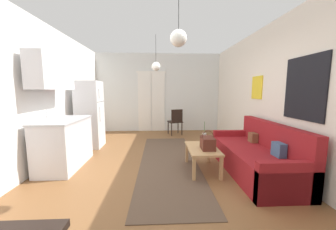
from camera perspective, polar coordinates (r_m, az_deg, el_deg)
name	(u,v)px	position (r m, az deg, el deg)	size (l,w,h in m)	color
ground_plane	(159,174)	(3.57, -2.85, -17.50)	(4.93, 7.69, 0.10)	brown
wall_back	(158,93)	(6.83, -2.96, 6.62)	(4.53, 0.13, 2.75)	silver
wall_right	(284,95)	(3.91, 31.66, 5.20)	(0.12, 7.29, 2.75)	silver
wall_left	(24,95)	(3.93, -37.46, 4.78)	(0.12, 7.29, 2.75)	white
area_rug	(169,161)	(4.00, 0.17, -13.80)	(1.13, 3.69, 0.01)	brown
couch	(257,157)	(3.76, 25.31, -11.46)	(0.85, 1.98, 0.89)	maroon
coffee_table	(202,151)	(3.53, 10.34, -10.55)	(0.52, 0.87, 0.43)	tan
bamboo_vase	(204,139)	(3.63, 10.88, -7.13)	(0.08, 0.08, 0.45)	beige
handbag	(208,143)	(3.40, 11.89, -8.29)	(0.23, 0.33, 0.33)	#512319
refrigerator	(90,114)	(5.21, -22.51, 0.14)	(0.59, 0.60, 1.69)	white
kitchen_counter	(62,126)	(4.07, -29.45, -3.04)	(0.64, 1.21, 2.09)	silver
accent_chair	(176,120)	(6.20, 2.34, -1.65)	(0.51, 0.50, 0.85)	black
pendant_lamp_near	(178,38)	(2.66, 3.19, 22.16)	(0.22, 0.22, 0.73)	black
pendant_lamp_far	(156,66)	(4.63, -3.66, 14.45)	(0.21, 0.21, 0.84)	black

